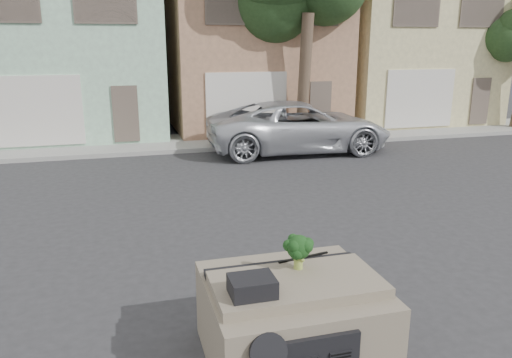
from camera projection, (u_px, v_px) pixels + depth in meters
name	position (u px, v px, depth m)	size (l,w,h in m)	color
ground_plane	(235.00, 259.00, 8.85)	(120.00, 120.00, 0.00)	#303033
sidewalk	(170.00, 144.00, 18.59)	(40.00, 3.00, 0.15)	gray
townhouse_mint	(70.00, 41.00, 20.43)	(7.20, 8.20, 7.55)	#A1CEAE
townhouse_tan	(247.00, 41.00, 22.37)	(7.20, 8.20, 7.55)	#A07457
townhouse_beige	(395.00, 41.00, 24.31)	(7.20, 8.20, 7.55)	#D0C58B
silver_pickup	(298.00, 152.00, 17.59)	(2.94, 6.37, 1.77)	silver
tree_near	(306.00, 27.00, 18.13)	(4.40, 4.00, 8.50)	#223C1C
car_dashboard	(292.00, 317.00, 5.92)	(2.00, 1.80, 1.12)	#766B58
instrument_hump	(252.00, 286.00, 5.27)	(0.48, 0.38, 0.20)	black
wiper_arm	(304.00, 257.00, 6.19)	(0.70, 0.03, 0.02)	black
broccoli	(299.00, 252.00, 5.86)	(0.35, 0.35, 0.43)	black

